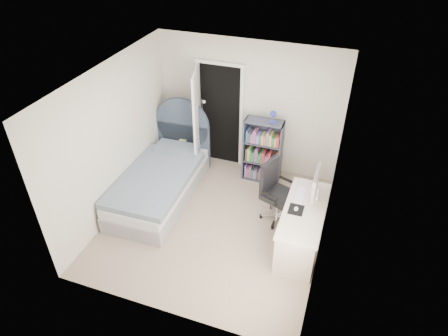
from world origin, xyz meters
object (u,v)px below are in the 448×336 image
(floor_lamp, at_px, (204,138))
(desk, at_px, (302,225))
(bed, at_px, (162,180))
(office_chair, at_px, (275,189))
(nightstand, at_px, (185,149))
(bookcase, at_px, (263,153))

(floor_lamp, relative_size, desk, 0.95)
(floor_lamp, xyz_separation_m, desk, (2.22, -1.61, -0.17))
(bed, xyz_separation_m, floor_lamp, (0.33, 1.19, 0.25))
(desk, height_order, office_chair, desk)
(nightstand, distance_m, floor_lamp, 0.43)
(bookcase, bearing_deg, floor_lamp, 173.07)
(nightstand, height_order, office_chair, office_chair)
(desk, bearing_deg, bookcase, 124.67)
(nightstand, distance_m, desk, 2.89)
(office_chair, bearing_deg, nightstand, 155.66)
(bed, bearing_deg, nightstand, 88.78)
(nightstand, bearing_deg, desk, -28.59)
(floor_lamp, distance_m, desk, 2.75)
(nightstand, xyz_separation_m, bookcase, (1.53, 0.08, 0.19))
(bed, height_order, office_chair, bed)
(bookcase, bearing_deg, office_chair, -64.83)
(nightstand, relative_size, office_chair, 0.53)
(floor_lamp, height_order, office_chair, floor_lamp)
(bookcase, height_order, office_chair, bookcase)
(nightstand, height_order, desk, desk)
(desk, bearing_deg, bed, 170.84)
(bookcase, height_order, desk, bookcase)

